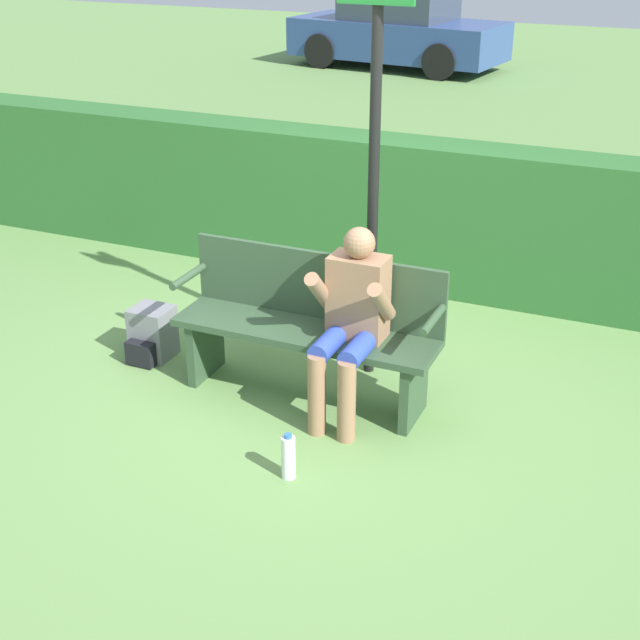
% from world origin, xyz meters
% --- Properties ---
extents(ground_plane, '(40.00, 40.00, 0.00)m').
position_xyz_m(ground_plane, '(0.00, 0.00, 0.00)').
color(ground_plane, '#668E4C').
extents(hedge_back, '(12.00, 0.45, 1.20)m').
position_xyz_m(hedge_back, '(0.00, 2.08, 0.60)').
color(hedge_back, '#2D662D').
rests_on(hedge_back, ground).
extents(park_bench, '(1.70, 0.44, 0.93)m').
position_xyz_m(park_bench, '(0.00, 0.06, 0.49)').
color(park_bench, '#334C33').
rests_on(park_bench, ground).
extents(person_seated, '(0.48, 0.57, 1.19)m').
position_xyz_m(person_seated, '(0.34, -0.07, 0.66)').
color(person_seated, '#997051').
rests_on(person_seated, ground).
extents(backpack, '(0.27, 0.33, 0.37)m').
position_xyz_m(backpack, '(-1.21, 0.08, 0.17)').
color(backpack, slate).
rests_on(backpack, ground).
extents(water_bottle, '(0.08, 0.08, 0.28)m').
position_xyz_m(water_bottle, '(0.29, -0.85, 0.13)').
color(water_bottle, white).
rests_on(water_bottle, ground).
extents(signpost, '(0.47, 0.09, 2.73)m').
position_xyz_m(signpost, '(0.25, 0.49, 1.60)').
color(signpost, black).
rests_on(signpost, ground).
extents(parked_car, '(4.16, 2.16, 1.41)m').
position_xyz_m(parked_car, '(-3.59, 12.14, 0.67)').
color(parked_car, '#2D4784').
rests_on(parked_car, ground).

